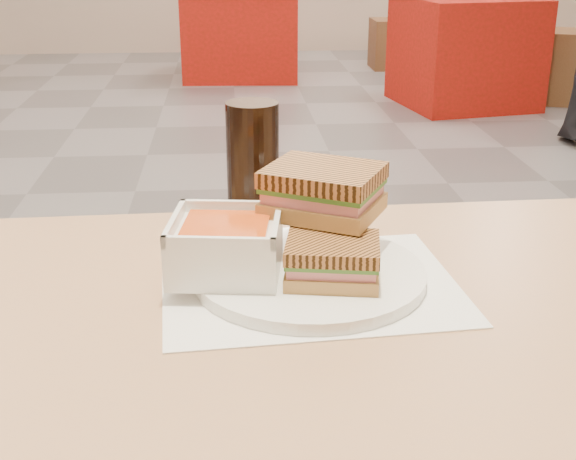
{
  "coord_description": "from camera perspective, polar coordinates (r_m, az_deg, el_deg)",
  "views": [
    {
      "loc": [
        -0.06,
        -2.83,
        1.15
      ],
      "look_at": [
        0.01,
        -2.0,
        0.82
      ],
      "focal_mm": 47.71,
      "sensor_mm": 36.0,
      "label": 1
    }
  ],
  "objects": [
    {
      "name": "plate",
      "position": [
        0.93,
        1.63,
        -3.32
      ],
      "size": [
        0.28,
        0.28,
        0.02
      ],
      "color": "white",
      "rests_on": "tray_liner"
    },
    {
      "name": "bg_chair_2r",
      "position": [
        6.97,
        7.82,
        13.58
      ],
      "size": [
        0.37,
        0.37,
        0.42
      ],
      "color": "brown",
      "rests_on": "ground"
    },
    {
      "name": "panini_upper",
      "position": [
        0.95,
        2.64,
        2.96
      ],
      "size": [
        0.17,
        0.16,
        0.06
      ],
      "color": "#B68845",
      "rests_on": "panini_lower"
    },
    {
      "name": "bg_table_1",
      "position": [
        5.52,
        13.04,
        12.8
      ],
      "size": [
        0.96,
        0.96,
        0.73
      ],
      "color": "#B9120E",
      "rests_on": "ground"
    },
    {
      "name": "cola_glass",
      "position": [
        1.13,
        -2.64,
        5.35
      ],
      "size": [
        0.08,
        0.08,
        0.17
      ],
      "color": "black",
      "rests_on": "main_table"
    },
    {
      "name": "tray_liner",
      "position": [
        0.92,
        1.64,
        -4.08
      ],
      "size": [
        0.37,
        0.3,
        0.0
      ],
      "color": "white",
      "rests_on": "main_table"
    },
    {
      "name": "bg_chair_1r",
      "position": [
        5.85,
        20.38,
        11.33
      ],
      "size": [
        0.56,
        0.56,
        0.49
      ],
      "color": "brown",
      "rests_on": "ground"
    },
    {
      "name": "main_table",
      "position": [
        0.93,
        8.4,
        -12.25
      ],
      "size": [
        1.22,
        0.73,
        0.75
      ],
      "color": "#AB784F",
      "rests_on": "ground"
    },
    {
      "name": "panini_lower",
      "position": [
        0.89,
        3.33,
        -2.26
      ],
      "size": [
        0.12,
        0.11,
        0.05
      ],
      "color": "#B68845",
      "rests_on": "plate"
    },
    {
      "name": "bg_chair_1l",
      "position": [
        5.86,
        11.57,
        12.23
      ],
      "size": [
        0.51,
        0.51,
        0.49
      ],
      "color": "brown",
      "rests_on": "ground"
    },
    {
      "name": "soup_bowl",
      "position": [
        0.91,
        -4.64,
        -1.31
      ],
      "size": [
        0.14,
        0.14,
        0.07
      ],
      "color": "white",
      "rests_on": "plate"
    },
    {
      "name": "bg_table_2",
      "position": [
        6.51,
        -3.52,
        14.87
      ],
      "size": [
        0.96,
        0.96,
        0.8
      ],
      "color": "#B9120E",
      "rests_on": "ground"
    },
    {
      "name": "bg_chair_2l",
      "position": [
        6.48,
        -5.6,
        13.36
      ],
      "size": [
        0.49,
        0.49,
        0.48
      ],
      "color": "brown",
      "rests_on": "ground"
    }
  ]
}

